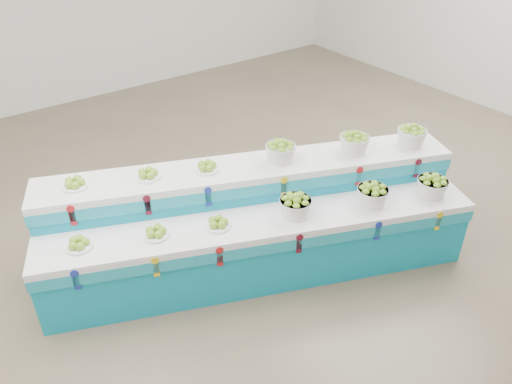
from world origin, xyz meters
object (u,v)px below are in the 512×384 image
(display_stand, at_px, (256,222))
(basket_lower_left, at_px, (295,206))
(plate_upper_mid, at_px, (148,174))
(basket_upper_right, at_px, (411,136))

(display_stand, bearing_deg, basket_lower_left, -39.37)
(display_stand, relative_size, basket_lower_left, 13.83)
(display_stand, height_order, plate_upper_mid, plate_upper_mid)
(display_stand, bearing_deg, plate_upper_mid, 165.29)
(plate_upper_mid, distance_m, basket_upper_right, 2.72)
(basket_lower_left, height_order, basket_upper_right, basket_upper_right)
(display_stand, height_order, basket_lower_left, display_stand)
(plate_upper_mid, bearing_deg, basket_upper_right, -22.14)
(basket_lower_left, xyz_separation_m, plate_upper_mid, (-1.01, 0.97, 0.24))
(basket_lower_left, bearing_deg, plate_upper_mid, 136.17)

